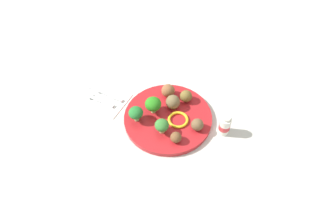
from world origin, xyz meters
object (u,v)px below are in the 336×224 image
at_px(meatball_front_right, 176,137).
at_px(fork, 97,99).
at_px(broccoli_floret_center, 162,125).
at_px(broccoli_floret_far_rim, 153,105).
at_px(meatball_mid_right, 197,125).
at_px(meatball_mid_left, 168,91).
at_px(napkin, 102,98).
at_px(broccoli_floret_front_left, 136,113).
at_px(plate, 168,118).
at_px(meatball_near_rim, 186,96).
at_px(pepper_ring_mid_left, 178,120).
at_px(meatball_back_left, 172,102).
at_px(knife, 103,92).
at_px(yogurt_bottle, 225,126).

bearing_deg(meatball_front_right, fork, -11.37).
xyz_separation_m(broccoli_floret_center, broccoli_floret_far_rim, (0.06, -0.06, 0.01)).
bearing_deg(meatball_mid_right, meatball_mid_left, -35.62).
bearing_deg(napkin, broccoli_floret_front_left, 161.82).
distance_m(broccoli_floret_front_left, napkin, 0.17).
height_order(plate, meatball_mid_left, meatball_mid_left).
bearing_deg(meatball_mid_left, meatball_near_rim, -179.28).
bearing_deg(pepper_ring_mid_left, meatball_mid_right, 173.66).
relative_size(meatball_mid_left, meatball_back_left, 0.97).
bearing_deg(broccoli_floret_center, broccoli_floret_front_left, -7.51).
xyz_separation_m(plate, napkin, (0.24, -0.00, -0.01)).
height_order(meatball_back_left, fork, meatball_back_left).
distance_m(plate, pepper_ring_mid_left, 0.04).
distance_m(broccoli_floret_center, broccoli_floret_far_rim, 0.08).
bearing_deg(meatball_mid_left, meatball_back_left, 126.90).
distance_m(broccoli_floret_front_left, knife, 0.18).
distance_m(broccoli_floret_far_rim, pepper_ring_mid_left, 0.09).
xyz_separation_m(broccoli_floret_center, yogurt_bottle, (-0.17, -0.08, -0.01)).
xyz_separation_m(meatball_back_left, fork, (0.25, 0.06, -0.03)).
xyz_separation_m(broccoli_floret_front_left, meatball_mid_left, (-0.05, -0.13, -0.01)).
bearing_deg(broccoli_floret_center, broccoli_floret_far_rim, -47.10).
bearing_deg(broccoli_floret_far_rim, meatball_mid_left, -101.19).
height_order(broccoli_floret_center, knife, broccoli_floret_center).
distance_m(meatball_near_rim, meatball_front_right, 0.16).
relative_size(broccoli_floret_front_left, meatball_mid_left, 1.18).
bearing_deg(fork, yogurt_bottle, -175.70).
bearing_deg(meatball_near_rim, broccoli_floret_center, 80.58).
height_order(meatball_mid_right, fork, meatball_mid_right).
bearing_deg(plate, meatball_front_right, 125.80).
relative_size(meatball_back_left, meatball_near_rim, 1.15).
xyz_separation_m(meatball_mid_right, fork, (0.35, 0.00, -0.03)).
relative_size(plate, broccoli_floret_front_left, 5.33).
bearing_deg(meatball_mid_left, broccoli_floret_center, 104.82).
height_order(meatball_near_rim, knife, meatball_near_rim).
bearing_deg(broccoli_floret_far_rim, meatball_mid_right, 176.31).
bearing_deg(meatball_front_right, broccoli_floret_far_rim, -35.29).
height_order(broccoli_floret_front_left, meatball_mid_left, broccoli_floret_front_left).
height_order(broccoli_floret_far_rim, fork, broccoli_floret_far_rim).
xyz_separation_m(meatball_mid_right, pepper_ring_mid_left, (0.06, -0.01, -0.01)).
relative_size(napkin, knife, 1.17).
bearing_deg(broccoli_floret_center, meatball_mid_right, -152.17).
relative_size(plate, broccoli_floret_center, 5.74).
distance_m(meatball_mid_right, knife, 0.35).
relative_size(plate, napkin, 1.65).
distance_m(meatball_mid_left, napkin, 0.23).
xyz_separation_m(meatball_near_rim, meatball_mid_right, (-0.07, 0.10, -0.00)).
xyz_separation_m(meatball_mid_left, pepper_ring_mid_left, (-0.07, 0.09, -0.02)).
xyz_separation_m(meatball_mid_left, napkin, (0.21, 0.08, -0.04)).
relative_size(broccoli_floret_far_rim, napkin, 0.34).
xyz_separation_m(broccoli_floret_center, pepper_ring_mid_left, (-0.03, -0.06, -0.03)).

